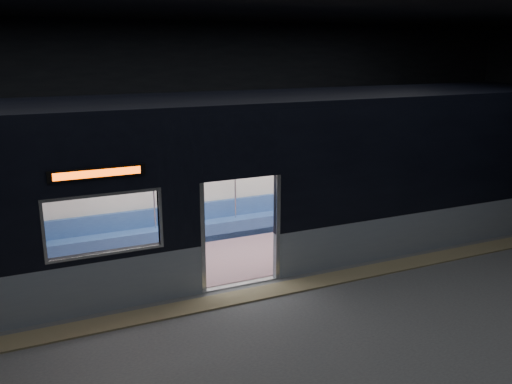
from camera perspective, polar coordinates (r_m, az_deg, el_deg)
station_floor at (r=9.41m, az=0.96°, el=-12.19°), size 24.00×14.00×0.01m
station_envelope at (r=8.40m, az=1.07°, el=10.69°), size 24.00×14.00×5.00m
tactile_strip at (r=9.85m, az=-0.43°, el=-10.76°), size 22.80×0.50×0.03m
metro_car at (r=11.00m, az=-4.69°, el=2.07°), size 18.00×3.04×3.35m
passenger at (r=13.27m, az=5.19°, el=-0.34°), size 0.42×0.71×1.38m
handbag at (r=13.10m, az=5.59°, el=-1.08°), size 0.32×0.28×0.15m
transit_map at (r=14.13m, az=9.90°, el=3.34°), size 1.07×0.03×0.70m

